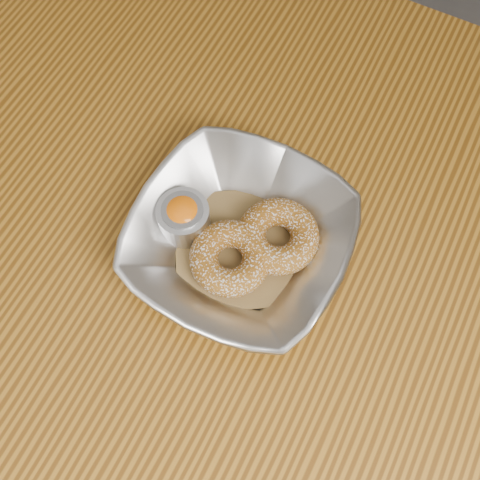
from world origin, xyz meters
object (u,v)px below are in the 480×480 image
at_px(table, 271,257).
at_px(donut_back, 278,236).
at_px(serving_bowl, 240,240).
at_px(ramekin, 184,217).
at_px(donut_front, 230,258).

bearing_deg(table, donut_back, -60.33).
xyz_separation_m(table, donut_back, (0.01, -0.02, 0.12)).
distance_m(serving_bowl, ramekin, 0.07).
relative_size(donut_back, ramekin, 1.56).
bearing_deg(ramekin, donut_front, -14.85).
bearing_deg(serving_bowl, donut_back, 35.76).
bearing_deg(table, ramekin, -150.69).
bearing_deg(table, serving_bowl, -115.53).
relative_size(donut_back, donut_front, 1.03).
height_order(donut_back, ramekin, ramekin).
distance_m(table, serving_bowl, 0.14).
bearing_deg(serving_bowl, donut_front, -91.59).
bearing_deg(ramekin, table, 29.31).
height_order(donut_back, donut_front, same).
xyz_separation_m(donut_front, ramekin, (-0.07, 0.02, 0.01)).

